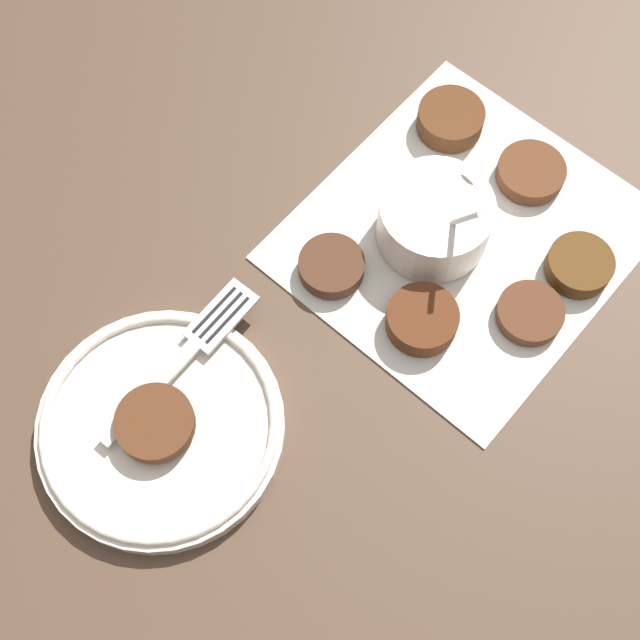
{
  "coord_description": "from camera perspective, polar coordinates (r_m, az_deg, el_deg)",
  "views": [
    {
      "loc": [
        -0.36,
        -0.2,
        0.69
      ],
      "look_at": [
        -0.16,
        0.0,
        0.02
      ],
      "focal_mm": 50.0,
      "sensor_mm": 36.0,
      "label": 1
    }
  ],
  "objects": [
    {
      "name": "napkin",
      "position": [
        0.79,
        9.17,
        5.31
      ],
      "size": [
        0.3,
        0.28,
        0.0
      ],
      "color": "silver",
      "rests_on": "ground_plane"
    },
    {
      "name": "fork",
      "position": [
        0.72,
        -8.09,
        -1.64
      ],
      "size": [
        0.17,
        0.04,
        0.0
      ],
      "color": "silver",
      "rests_on": "serving_plate"
    },
    {
      "name": "fritter_4",
      "position": [
        0.84,
        8.35,
        12.61
      ],
      "size": [
        0.06,
        0.06,
        0.02
      ],
      "color": "#532F18",
      "rests_on": "napkin"
    },
    {
      "name": "serving_plate",
      "position": [
        0.72,
        -10.16,
        -6.72
      ],
      "size": [
        0.2,
        0.2,
        0.02
      ],
      "color": "silver",
      "rests_on": "ground_plane"
    },
    {
      "name": "sauce_bowl",
      "position": [
        0.77,
        7.51,
        6.19
      ],
      "size": [
        0.11,
        0.1,
        0.1
      ],
      "color": "silver",
      "rests_on": "napkin"
    },
    {
      "name": "fritter_1",
      "position": [
        0.79,
        16.26,
        3.39
      ],
      "size": [
        0.06,
        0.06,
        0.02
      ],
      "color": "#523417",
      "rests_on": "napkin"
    },
    {
      "name": "ground_plane",
      "position": [
        0.8,
        8.44,
        6.53
      ],
      "size": [
        4.0,
        4.0,
        0.0
      ],
      "primitive_type": "plane",
      "color": "#4C3828"
    },
    {
      "name": "fritter_0",
      "position": [
        0.74,
        6.55,
        0.03
      ],
      "size": [
        0.06,
        0.06,
        0.02
      ],
      "color": "#522A16",
      "rests_on": "napkin"
    },
    {
      "name": "fritter_on_plate",
      "position": [
        0.7,
        -10.52,
        -6.49
      ],
      "size": [
        0.06,
        0.06,
        0.01
      ],
      "color": "#512D19",
      "rests_on": "serving_plate"
    },
    {
      "name": "fritter_2",
      "position": [
        0.76,
        0.74,
        3.47
      ],
      "size": [
        0.06,
        0.06,
        0.02
      ],
      "color": "#4B2C1D",
      "rests_on": "napkin"
    },
    {
      "name": "fritter_5",
      "position": [
        0.76,
        13.29,
        0.43
      ],
      "size": [
        0.06,
        0.06,
        0.01
      ],
      "color": "#532F1D",
      "rests_on": "napkin"
    },
    {
      "name": "fritter_3",
      "position": [
        0.83,
        13.34,
        9.18
      ],
      "size": [
        0.06,
        0.06,
        0.01
      ],
      "color": "#58311D",
      "rests_on": "napkin"
    }
  ]
}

